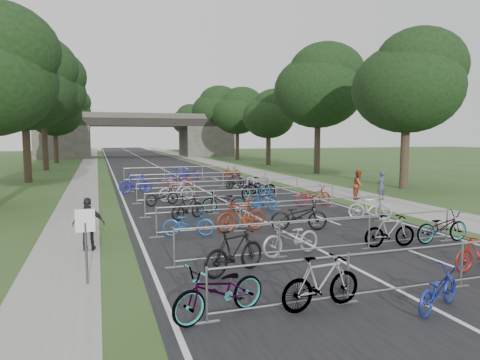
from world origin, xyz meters
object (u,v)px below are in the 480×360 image
at_px(bike_0, 220,291).
at_px(pedestrian_a, 381,186).
at_px(pedestrian_b, 359,185).
at_px(bike_2, 438,290).
at_px(pedestrian_c, 89,224).
at_px(bike_1, 321,283).
at_px(overpass_bridge, 138,135).
at_px(park_sign, 86,232).

distance_m(bike_0, pedestrian_a, 17.31).
relative_size(bike_0, pedestrian_b, 1.28).
bearing_deg(bike_2, pedestrian_c, 20.04).
bearing_deg(bike_0, pedestrian_b, 118.74).
bearing_deg(bike_0, bike_1, 65.43).
xyz_separation_m(bike_0, pedestrian_b, (11.51, 12.48, 0.27)).
height_order(overpass_bridge, bike_2, overpass_bridge).
distance_m(overpass_bridge, park_sign, 62.41).
xyz_separation_m(pedestrian_a, pedestrian_c, (-15.05, -5.89, 0.01)).
bearing_deg(pedestrian_a, pedestrian_c, -2.93).
bearing_deg(overpass_bridge, bike_0, -93.79).
bearing_deg(park_sign, bike_0, -48.96).
distance_m(bike_0, bike_2, 4.43).
relative_size(bike_1, pedestrian_c, 1.13).
relative_size(overpass_bridge, pedestrian_c, 18.81).
height_order(bike_2, pedestrian_c, pedestrian_c).
height_order(park_sign, pedestrian_a, park_sign).
relative_size(park_sign, bike_2, 1.09).
bearing_deg(bike_2, bike_1, 45.96).
relative_size(overpass_bridge, bike_2, 18.59).
bearing_deg(overpass_bridge, pedestrian_a, -81.14).
xyz_separation_m(overpass_bridge, pedestrian_c, (-6.80, -58.84, -2.71)).
height_order(bike_1, pedestrian_b, pedestrian_b).
height_order(park_sign, pedestrian_b, park_sign).
relative_size(park_sign, bike_0, 0.88).
bearing_deg(bike_1, pedestrian_c, 30.46).
distance_m(overpass_bridge, bike_2, 65.98).
bearing_deg(bike_0, pedestrian_a, 114.94).
distance_m(bike_0, pedestrian_c, 6.53).
distance_m(park_sign, pedestrian_b, 16.99).
relative_size(bike_0, bike_1, 1.12).
height_order(bike_2, pedestrian_b, pedestrian_b).
xyz_separation_m(park_sign, bike_0, (2.50, -2.87, -0.72)).
relative_size(bike_1, pedestrian_a, 1.15).
bearing_deg(overpass_bridge, pedestrian_b, -82.16).
bearing_deg(pedestrian_a, bike_1, 24.93).
relative_size(bike_2, pedestrian_b, 1.02).
distance_m(overpass_bridge, pedestrian_a, 53.66).
relative_size(park_sign, bike_1, 0.98).
bearing_deg(bike_1, park_sign, 50.22).
bearing_deg(bike_0, pedestrian_c, -176.06).
bearing_deg(bike_2, pedestrian_a, -56.38).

